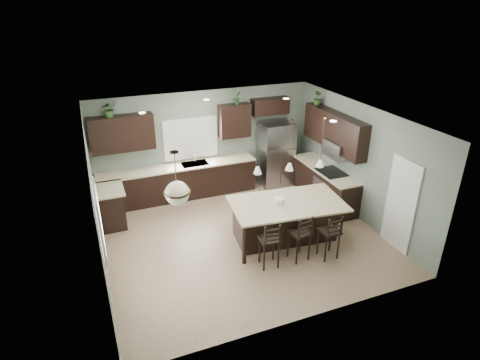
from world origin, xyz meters
name	(u,v)px	position (x,y,z in m)	size (l,w,h in m)	color
ground	(242,237)	(0.00, 0.00, 0.00)	(6.00, 6.00, 0.00)	#9E8466
pantry_door	(401,205)	(2.98, -1.55, 1.02)	(0.04, 0.82, 2.04)	white
window_back	(191,138)	(-0.40, 2.73, 1.55)	(1.35, 0.02, 1.00)	white
window_left	(98,220)	(-2.98, -0.80, 1.55)	(0.02, 1.10, 1.00)	white
left_return_cabs	(111,207)	(-2.70, 1.70, 0.45)	(0.60, 0.90, 0.90)	black
left_return_countertop	(109,189)	(-2.68, 1.70, 0.92)	(0.66, 0.96, 0.04)	beige
back_lower_cabs	(179,182)	(-0.85, 2.45, 0.45)	(4.20, 0.60, 0.90)	black
back_countertop	(178,167)	(-0.85, 2.43, 0.92)	(4.20, 0.66, 0.04)	beige
sink_inset	(195,164)	(-0.40, 2.43, 0.94)	(0.70, 0.45, 0.01)	gray
faucet	(195,159)	(-0.40, 2.40, 1.08)	(0.02, 0.02, 0.28)	silver
back_upper_left	(122,133)	(-2.15, 2.58, 1.95)	(1.55, 0.34, 0.90)	black
back_upper_right	(234,121)	(0.80, 2.58, 1.95)	(0.85, 0.34, 0.90)	black
fridge_header	(270,106)	(1.85, 2.58, 2.25)	(1.05, 0.34, 0.45)	black
right_lower_cabs	(324,185)	(2.70, 0.87, 0.45)	(0.60, 2.35, 0.90)	black
right_countertop	(325,169)	(2.68, 0.87, 0.92)	(0.66, 2.35, 0.04)	beige
cooktop	(331,172)	(2.68, 0.60, 0.94)	(0.58, 0.75, 0.02)	black
wall_oven_front	(320,191)	(2.40, 0.60, 0.45)	(0.01, 0.72, 0.60)	gray
right_upper_cabs	(334,130)	(2.83, 0.87, 1.95)	(0.34, 2.35, 0.90)	black
microwave	(337,149)	(2.78, 0.60, 1.55)	(0.40, 0.75, 0.40)	gray
refrigerator	(276,154)	(1.95, 2.32, 0.93)	(0.90, 0.74, 1.85)	#9899A0
kitchen_island	(286,221)	(0.89, -0.42, 0.46)	(2.45, 1.39, 0.92)	black
serving_dish	(279,201)	(0.69, -0.40, 0.99)	(0.24, 0.24, 0.14)	white
bar_stool_left	(269,244)	(0.11, -1.17, 0.52)	(0.38, 0.38, 1.03)	black
bar_stool_center	(299,237)	(0.78, -1.19, 0.53)	(0.39, 0.39, 1.05)	black
bar_stool_right	(329,236)	(1.39, -1.36, 0.51)	(0.38, 0.38, 1.03)	black
pendant_left	(258,149)	(0.19, -0.35, 2.25)	(0.17, 0.17, 1.10)	silver
pendant_center	(291,145)	(0.89, -0.42, 2.25)	(0.17, 0.17, 1.10)	white
pendant_right	(322,142)	(1.58, -0.50, 2.25)	(0.17, 0.17, 1.10)	white
chandelier	(176,178)	(-1.69, -1.29, 2.32)	(0.45, 0.45, 0.96)	#F9F3CB
plant_back_left	(109,109)	(-2.37, 2.55, 2.60)	(0.36, 0.31, 0.40)	#295123
plant_back_right	(237,97)	(0.87, 2.55, 2.58)	(0.20, 0.16, 0.37)	#275625
plant_right_wall	(318,98)	(2.80, 1.71, 2.59)	(0.21, 0.21, 0.37)	#2F4A20
room_shell	(243,169)	(0.00, 0.00, 1.70)	(6.00, 6.00, 6.00)	slate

